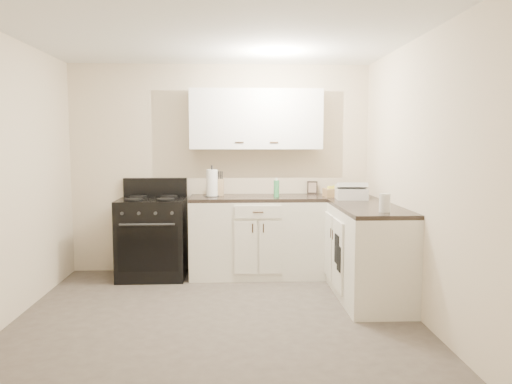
{
  "coord_description": "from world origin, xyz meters",
  "views": [
    {
      "loc": [
        0.15,
        -4.28,
        1.57
      ],
      "look_at": [
        0.39,
        0.85,
        1.06
      ],
      "focal_mm": 35.0,
      "sensor_mm": 36.0,
      "label": 1
    }
  ],
  "objects_px": {
    "knife_block": "(220,187)",
    "paper_towel": "(212,183)",
    "stove": "(153,238)",
    "countertop_grill": "(351,194)",
    "wicker_basket": "(336,193)"
  },
  "relations": [
    {
      "from": "paper_towel",
      "to": "wicker_basket",
      "type": "relative_size",
      "value": 1.11
    },
    {
      "from": "stove",
      "to": "paper_towel",
      "type": "xyz_separation_m",
      "value": [
        0.69,
        0.03,
        0.64
      ]
    },
    {
      "from": "paper_towel",
      "to": "countertop_grill",
      "type": "bearing_deg",
      "value": -11.73
    },
    {
      "from": "countertop_grill",
      "to": "knife_block",
      "type": "bearing_deg",
      "value": 168.25
    },
    {
      "from": "stove",
      "to": "countertop_grill",
      "type": "relative_size",
      "value": 2.8
    },
    {
      "from": "paper_towel",
      "to": "wicker_basket",
      "type": "bearing_deg",
      "value": -2.37
    },
    {
      "from": "countertop_grill",
      "to": "stove",
      "type": "bearing_deg",
      "value": 177.15
    },
    {
      "from": "knife_block",
      "to": "paper_towel",
      "type": "distance_m",
      "value": 0.15
    },
    {
      "from": "paper_towel",
      "to": "knife_block",
      "type": "bearing_deg",
      "value": 52.23
    },
    {
      "from": "knife_block",
      "to": "wicker_basket",
      "type": "bearing_deg",
      "value": -1.42
    },
    {
      "from": "wicker_basket",
      "to": "countertop_grill",
      "type": "relative_size",
      "value": 0.86
    },
    {
      "from": "paper_towel",
      "to": "stove",
      "type": "bearing_deg",
      "value": -177.84
    },
    {
      "from": "paper_towel",
      "to": "wicker_basket",
      "type": "distance_m",
      "value": 1.45
    },
    {
      "from": "knife_block",
      "to": "countertop_grill",
      "type": "xyz_separation_m",
      "value": [
        1.47,
        -0.43,
        -0.04
      ]
    },
    {
      "from": "knife_block",
      "to": "paper_towel",
      "type": "height_order",
      "value": "paper_towel"
    }
  ]
}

